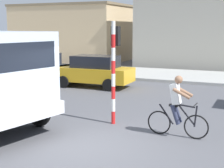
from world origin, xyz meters
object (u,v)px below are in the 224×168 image
cyclist (177,106)px  car_far_side (40,67)px  car_red_near (94,71)px  traffic_light_pole (114,58)px

cyclist → car_far_side: (-9.35, 6.62, -0.05)m
car_red_near → car_far_side: 3.59m
traffic_light_pole → car_far_side: bearing=139.8°
car_far_side → traffic_light_pole: bearing=-40.2°
cyclist → car_red_near: cyclist is taller
cyclist → traffic_light_pole: size_ratio=0.54×
car_red_near → car_far_side: bearing=173.9°
traffic_light_pole → car_red_near: bearing=122.6°
traffic_light_pole → car_red_near: 6.89m
cyclist → car_red_near: 8.51m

